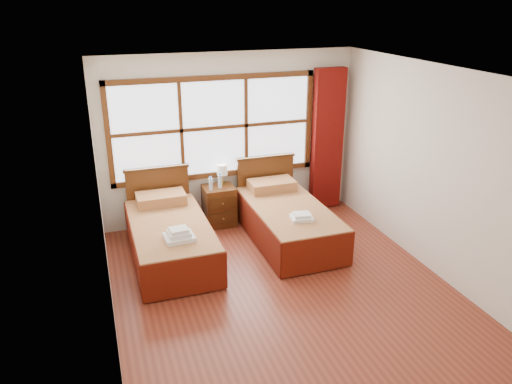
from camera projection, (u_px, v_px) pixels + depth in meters
name	position (u px, v px, depth m)	size (l,w,h in m)	color
floor	(281.00, 286.00, 6.16)	(4.50, 4.50, 0.00)	maroon
ceiling	(286.00, 72.00, 5.21)	(4.50, 4.50, 0.00)	white
wall_back	(230.00, 138.00, 7.67)	(4.00, 4.00, 0.00)	silver
wall_left	(101.00, 211.00, 5.09)	(4.50, 4.50, 0.00)	silver
wall_right	(431.00, 170.00, 6.28)	(4.50, 4.50, 0.00)	silver
window	(214.00, 128.00, 7.48)	(3.16, 0.06, 1.56)	white
curtain	(327.00, 140.00, 8.07)	(0.50, 0.16, 2.30)	maroon
bed_left	(170.00, 237.00, 6.76)	(1.03, 2.05, 1.00)	#40230D
bed_right	(287.00, 220.00, 7.27)	(1.03, 2.05, 1.00)	#40230D
nightstand	(219.00, 206.00, 7.73)	(0.47, 0.46, 0.62)	#522B12
towels_left	(179.00, 235.00, 6.16)	(0.38, 0.33, 0.15)	white
towels_right	(302.00, 217.00, 6.72)	(0.33, 0.30, 0.09)	white
lamp	(222.00, 170.00, 7.65)	(0.16, 0.16, 0.32)	gold
bottle_near	(211.00, 184.00, 7.44)	(0.06, 0.06, 0.22)	#BEDDF5
bottle_far	(220.00, 181.00, 7.54)	(0.06, 0.06, 0.23)	#BEDDF5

